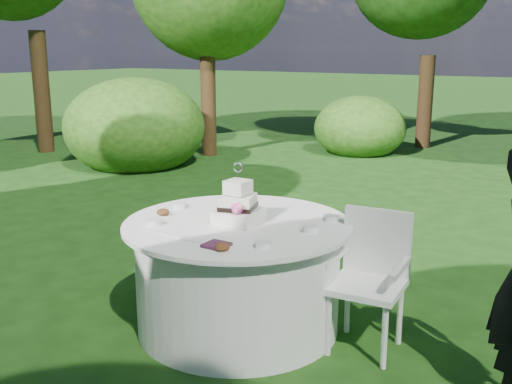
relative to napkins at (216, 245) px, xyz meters
The scene contains 8 objects.
ground 0.94m from the napkins, 110.73° to the left, with size 80.00×80.00×0.00m, color #17390F.
napkins is the anchor object (origin of this frame).
feather_plume 0.34m from the napkins, behind, with size 0.48×0.07×0.01m, color white.
table 0.66m from the napkins, 110.73° to the left, with size 1.56×1.56×0.77m.
cake 0.51m from the napkins, 109.50° to the left, with size 0.31×0.31×0.42m.
chair 1.05m from the napkins, 47.45° to the left, with size 0.50×0.49×0.90m.
votives 0.56m from the napkins, 106.58° to the left, with size 1.19×0.94×0.04m.
petal_cups 0.36m from the napkins, 155.26° to the left, with size 0.89×0.48×0.05m.
Camera 1 is at (2.23, -3.22, 1.92)m, focal length 42.00 mm.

